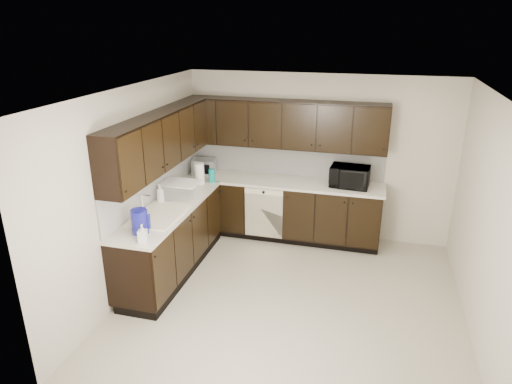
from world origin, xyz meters
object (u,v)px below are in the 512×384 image
blue_pitcher (140,221)px  sink (159,220)px  storage_bin (181,189)px  microwave (350,177)px  toaster_oven (204,166)px

blue_pitcher → sink: bearing=116.6°
storage_bin → blue_pitcher: bearing=-88.3°
microwave → blue_pitcher: 3.08m
storage_bin → blue_pitcher: size_ratio=1.72×
sink → blue_pitcher: size_ratio=2.89×
storage_bin → microwave: bearing=24.1°
sink → microwave: microwave is taller
microwave → storage_bin: size_ratio=1.12×
sink → blue_pitcher: 0.53m
microwave → blue_pitcher: bearing=-131.0°
toaster_oven → blue_pitcher: size_ratio=1.27×
storage_bin → blue_pitcher: blue_pitcher is taller
microwave → blue_pitcher: size_ratio=1.93×
sink → microwave: size_ratio=1.50×
toaster_oven → blue_pitcher: blue_pitcher is taller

